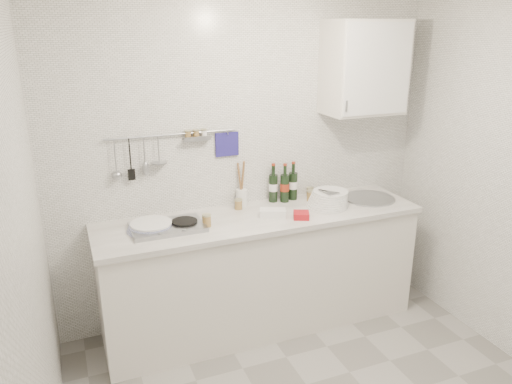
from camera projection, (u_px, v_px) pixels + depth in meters
back_wall at (246, 162)px, 3.86m from camera, size 3.00×0.02×2.50m
wall_left at (32, 279)px, 2.09m from camera, size 0.02×2.80×2.50m
counter at (262, 273)px, 3.86m from camera, size 2.44×0.64×0.96m
wall_rail at (170, 148)px, 3.56m from camera, size 0.98×0.09×0.34m
wall_cabinet at (365, 68)px, 3.79m from camera, size 0.60×0.38×0.70m
plate_stack_hob at (150, 226)px, 3.42m from camera, size 0.31×0.31×0.05m
plate_stack_sink at (328, 199)px, 3.86m from camera, size 0.34×0.33×0.12m
wine_bottles at (284, 182)px, 3.95m from camera, size 0.24×0.11×0.31m
butter_dish at (273, 213)px, 3.66m from camera, size 0.21×0.16×0.06m
strawberry_punnet at (301, 215)px, 3.63m from camera, size 0.15×0.15×0.05m
utensil_crock at (242, 195)px, 3.87m from camera, size 0.09×0.09×0.36m
jar_a at (238, 204)px, 3.81m from camera, size 0.06×0.06×0.08m
jar_b at (310, 192)px, 4.10m from camera, size 0.06×0.06×0.07m
jar_c at (311, 196)px, 3.97m from camera, size 0.07×0.07×0.09m
jar_d at (207, 220)px, 3.48m from camera, size 0.07×0.07×0.09m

